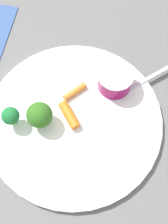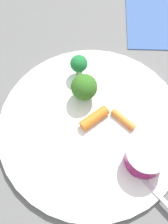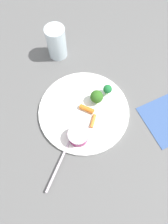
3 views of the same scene
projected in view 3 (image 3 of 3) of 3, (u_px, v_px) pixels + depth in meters
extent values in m
plane|color=#5C5B5A|center=(84.00, 112.00, 0.67)|extent=(2.40, 2.40, 0.00)
cylinder|color=white|center=(84.00, 111.00, 0.66)|extent=(0.30, 0.30, 0.01)
cylinder|color=#830747|center=(78.00, 136.00, 0.60)|extent=(0.06, 0.06, 0.04)
cylinder|color=silver|center=(78.00, 134.00, 0.58)|extent=(0.06, 0.06, 0.00)
cylinder|color=#80B46B|center=(107.00, 92.00, 0.68)|extent=(0.01, 0.01, 0.02)
sphere|color=#1D6F33|center=(108.00, 89.00, 0.66)|extent=(0.03, 0.03, 0.03)
cylinder|color=#88AD5E|center=(96.00, 100.00, 0.67)|extent=(0.01, 0.01, 0.01)
sphere|color=#30671E|center=(97.00, 97.00, 0.65)|extent=(0.04, 0.04, 0.04)
cylinder|color=orange|center=(87.00, 110.00, 0.65)|extent=(0.04, 0.05, 0.02)
cylinder|color=orange|center=(93.00, 121.00, 0.64)|extent=(0.05, 0.03, 0.01)
cube|color=#BFAFBD|center=(59.00, 165.00, 0.58)|extent=(0.15, 0.08, 0.00)
cube|color=#BFAFBD|center=(71.00, 135.00, 0.62)|extent=(0.03, 0.01, 0.00)
cube|color=#BFAFBD|center=(72.00, 136.00, 0.62)|extent=(0.03, 0.01, 0.00)
cube|color=#BFAFBD|center=(73.00, 136.00, 0.62)|extent=(0.03, 0.01, 0.00)
cube|color=#BFAFBD|center=(74.00, 136.00, 0.62)|extent=(0.03, 0.01, 0.00)
cylinder|color=silver|center=(56.00, 42.00, 0.71)|extent=(0.07, 0.07, 0.12)
cube|color=#38548E|center=(167.00, 120.00, 0.65)|extent=(0.20, 0.19, 0.00)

